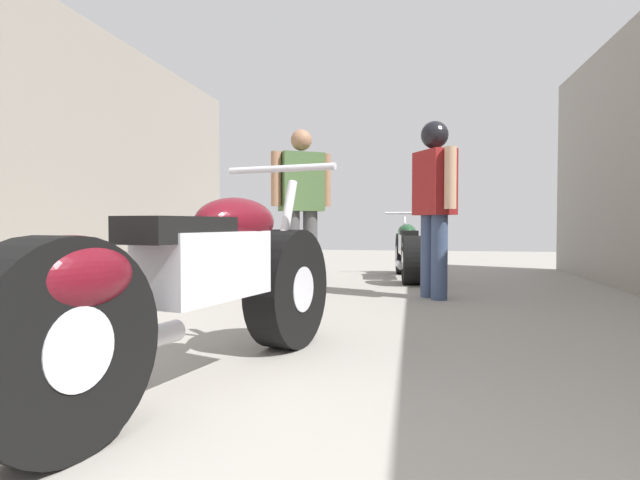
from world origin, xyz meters
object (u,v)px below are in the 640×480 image
motorcycle_maroon_cruiser (200,287)px  motorcycle_black_naked (408,251)px  mechanic_with_helmet (434,193)px  mechanic_in_blue (301,198)px

motorcycle_maroon_cruiser → motorcycle_black_naked: (0.82, 4.52, -0.08)m
mechanic_with_helmet → motorcycle_black_naked: bearing=98.6°
motorcycle_maroon_cruiser → mechanic_in_blue: size_ratio=1.25×
mechanic_in_blue → mechanic_with_helmet: mechanic_in_blue is taller
mechanic_in_blue → mechanic_with_helmet: size_ratio=1.05×
motorcycle_black_naked → mechanic_with_helmet: bearing=-81.4°
motorcycle_maroon_cruiser → mechanic_in_blue: 3.58m
motorcycle_black_naked → motorcycle_maroon_cruiser: bearing=-100.3°
motorcycle_maroon_cruiser → mechanic_with_helmet: bearing=69.5°
mechanic_in_blue → motorcycle_maroon_cruiser: bearing=-84.7°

